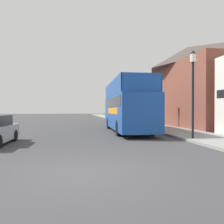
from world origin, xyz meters
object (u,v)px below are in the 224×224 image
parked_car_ahead_of_bus (118,119)px  lamp_post_second (145,90)px  lamp_post_nearest (193,78)px  tour_bus (127,109)px

parked_car_ahead_of_bus → lamp_post_second: bearing=-71.2°
parked_car_ahead_of_bus → lamp_post_nearest: (1.60, -13.44, 2.89)m
tour_bus → lamp_post_second: (2.47, 2.96, 1.85)m
tour_bus → lamp_post_nearest: lamp_post_nearest is taller
parked_car_ahead_of_bus → lamp_post_nearest: lamp_post_nearest is taller
tour_bus → parked_car_ahead_of_bus: bearing=86.6°
tour_bus → lamp_post_second: size_ratio=1.91×
lamp_post_second → tour_bus: bearing=-129.8°
tour_bus → parked_car_ahead_of_bus: 7.76m
lamp_post_nearest → lamp_post_second: lamp_post_second is taller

